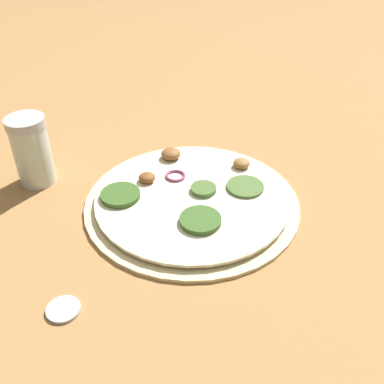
% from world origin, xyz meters
% --- Properties ---
extents(ground_plane, '(3.00, 3.00, 0.00)m').
position_xyz_m(ground_plane, '(0.00, 0.00, 0.00)').
color(ground_plane, '#9E703F').
extents(pizza, '(0.29, 0.29, 0.03)m').
position_xyz_m(pizza, '(0.00, -0.00, 0.01)').
color(pizza, beige).
rests_on(pizza, ground_plane).
extents(spice_jar, '(0.05, 0.05, 0.10)m').
position_xyz_m(spice_jar, '(0.23, 0.00, 0.05)').
color(spice_jar, silver).
rests_on(spice_jar, ground_plane).
extents(loose_cap, '(0.04, 0.04, 0.01)m').
position_xyz_m(loose_cap, '(0.08, 0.20, 0.00)').
color(loose_cap, '#B2B2B7').
rests_on(loose_cap, ground_plane).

